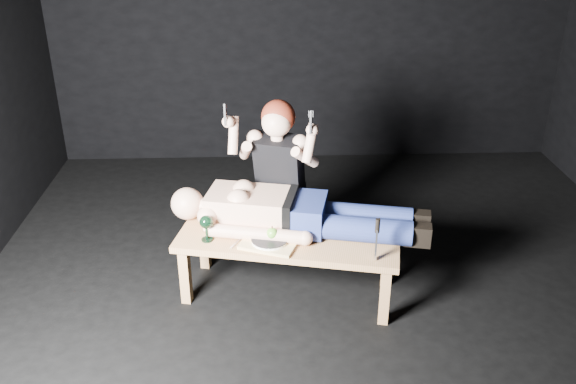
% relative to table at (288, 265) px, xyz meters
% --- Properties ---
extents(ground, '(5.00, 5.00, 0.00)m').
position_rel_table_xyz_m(ground, '(0.31, -0.06, -0.23)').
color(ground, black).
rests_on(ground, ground).
extents(back_wall, '(5.00, 0.00, 5.00)m').
position_rel_table_xyz_m(back_wall, '(0.31, 2.44, 1.27)').
color(back_wall, black).
rests_on(back_wall, ground).
extents(table, '(1.54, 0.84, 0.45)m').
position_rel_table_xyz_m(table, '(0.00, 0.00, 0.00)').
color(table, '#B77D54').
rests_on(table, ground).
extents(lying_man, '(1.66, 0.81, 0.29)m').
position_rel_table_xyz_m(lying_man, '(0.07, 0.11, 0.37)').
color(lying_man, '#D5A688').
rests_on(lying_man, table).
extents(kneeling_woman, '(0.90, 0.95, 1.30)m').
position_rel_table_xyz_m(kneeling_woman, '(-0.02, 0.48, 0.42)').
color(kneeling_woman, black).
rests_on(kneeling_woman, ground).
extents(serving_tray, '(0.42, 0.36, 0.02)m').
position_rel_table_xyz_m(serving_tray, '(-0.13, -0.10, 0.24)').
color(serving_tray, tan).
rests_on(serving_tray, table).
extents(plate, '(0.30, 0.30, 0.02)m').
position_rel_table_xyz_m(plate, '(-0.13, -0.10, 0.26)').
color(plate, white).
rests_on(plate, serving_tray).
extents(apple, '(0.08, 0.08, 0.08)m').
position_rel_table_xyz_m(apple, '(-0.11, -0.09, 0.30)').
color(apple, '#5FA327').
rests_on(apple, plate).
extents(goblet, '(0.10, 0.10, 0.18)m').
position_rel_table_xyz_m(goblet, '(-0.53, -0.03, 0.31)').
color(goblet, black).
rests_on(goblet, table).
extents(fork_flat, '(0.08, 0.14, 0.01)m').
position_rel_table_xyz_m(fork_flat, '(-0.34, -0.07, 0.23)').
color(fork_flat, '#B2B2B7').
rests_on(fork_flat, table).
extents(knife_flat, '(0.10, 0.13, 0.01)m').
position_rel_table_xyz_m(knife_flat, '(0.01, -0.20, 0.23)').
color(knife_flat, '#B2B2B7').
rests_on(knife_flat, table).
extents(spoon_flat, '(0.07, 0.15, 0.01)m').
position_rel_table_xyz_m(spoon_flat, '(0.01, -0.09, 0.23)').
color(spoon_flat, '#B2B2B7').
rests_on(spoon_flat, table).
extents(carving_knife, '(0.04, 0.05, 0.29)m').
position_rel_table_xyz_m(carving_knife, '(0.52, -0.31, 0.37)').
color(carving_knife, '#B2B2B7').
rests_on(carving_knife, table).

